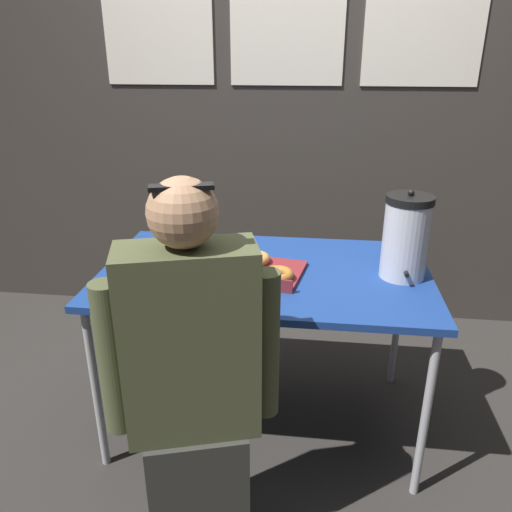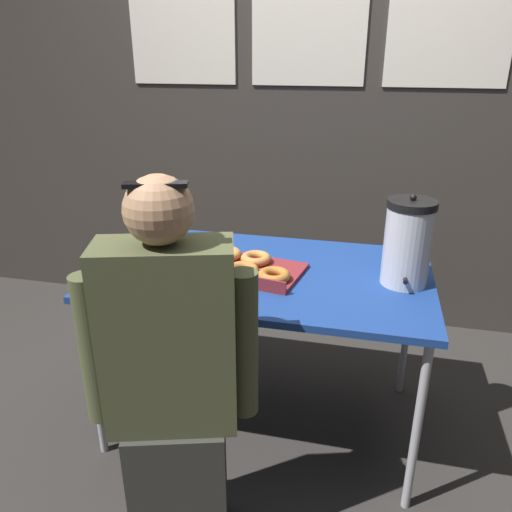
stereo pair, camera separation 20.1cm
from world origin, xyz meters
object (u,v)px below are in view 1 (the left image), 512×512
(donut_box, at_px, (230,265))
(cell_phone, at_px, (132,275))
(coffee_urn, at_px, (406,237))
(person_seated, at_px, (193,393))

(donut_box, bearing_deg, cell_phone, -154.39)
(donut_box, xyz_separation_m, cell_phone, (-0.37, -0.10, -0.02))
(donut_box, distance_m, coffee_urn, 0.70)
(donut_box, height_order, cell_phone, donut_box)
(donut_box, xyz_separation_m, person_seated, (-0.01, -0.62, -0.15))
(donut_box, height_order, coffee_urn, coffee_urn)
(cell_phone, bearing_deg, coffee_urn, -8.83)
(cell_phone, height_order, person_seated, person_seated)
(person_seated, bearing_deg, cell_phone, -71.26)
(cell_phone, xyz_separation_m, person_seated, (0.36, -0.52, -0.14))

